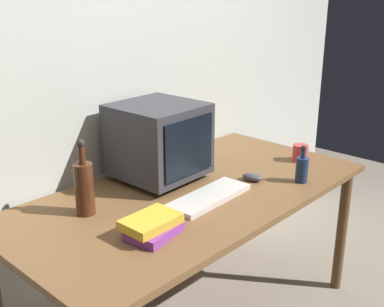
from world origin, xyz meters
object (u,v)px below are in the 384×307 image
(mug, at_px, (300,153))
(bottle_short, at_px, (302,168))
(keyboard, at_px, (209,197))
(book_stack, at_px, (153,226))
(crt_monitor, at_px, (159,141))
(bottle_tall, at_px, (84,186))
(cd_spindle, at_px, (202,155))
(computer_mouse, at_px, (252,177))

(mug, bearing_deg, bottle_short, -148.10)
(keyboard, xyz_separation_m, book_stack, (-0.39, -0.06, 0.02))
(crt_monitor, bearing_deg, keyboard, -93.40)
(crt_monitor, height_order, bottle_tall, crt_monitor)
(bottle_short, relative_size, book_stack, 0.81)
(keyboard, bearing_deg, mug, -4.66)
(keyboard, relative_size, cd_spindle, 3.50)
(book_stack, relative_size, cd_spindle, 1.90)
(book_stack, bearing_deg, cd_spindle, 29.70)
(crt_monitor, xyz_separation_m, bottle_short, (0.43, -0.53, -0.12))
(keyboard, distance_m, computer_mouse, 0.30)
(mug, bearing_deg, bottle_tall, 165.06)
(crt_monitor, distance_m, bottle_tall, 0.48)
(computer_mouse, xyz_separation_m, bottle_tall, (-0.75, 0.29, 0.10))
(cd_spindle, bearing_deg, crt_monitor, -174.25)
(bottle_tall, bearing_deg, computer_mouse, -20.94)
(crt_monitor, relative_size, bottle_tall, 1.25)
(keyboard, xyz_separation_m, mug, (0.71, -0.03, 0.03))
(keyboard, bearing_deg, bottle_short, -24.95)
(bottle_tall, relative_size, book_stack, 1.40)
(crt_monitor, distance_m, keyboard, 0.38)
(crt_monitor, bearing_deg, book_stack, -135.94)
(computer_mouse, distance_m, bottle_short, 0.24)
(bottle_tall, xyz_separation_m, book_stack, (0.06, -0.33, -0.08))
(bottle_short, distance_m, cd_spindle, 0.57)
(crt_monitor, xyz_separation_m, bottle_tall, (-0.47, -0.06, -0.07))
(bottle_tall, distance_m, mug, 1.20)
(bottle_tall, distance_m, bottle_short, 1.02)
(keyboard, bearing_deg, computer_mouse, -4.03)
(mug, xyz_separation_m, cd_spindle, (-0.34, 0.40, -0.02))
(crt_monitor, bearing_deg, bottle_tall, -172.93)
(keyboard, relative_size, book_stack, 1.84)
(crt_monitor, height_order, computer_mouse, crt_monitor)
(crt_monitor, xyz_separation_m, keyboard, (-0.02, -0.34, -0.18))
(crt_monitor, height_order, bottle_short, crt_monitor)
(bottle_short, xyz_separation_m, mug, (0.26, 0.16, -0.02))
(bottle_short, xyz_separation_m, cd_spindle, (-0.09, 0.56, -0.05))
(bottle_tall, height_order, cd_spindle, bottle_tall)
(bottle_tall, bearing_deg, crt_monitor, 7.07)
(crt_monitor, relative_size, computer_mouse, 3.99)
(keyboard, height_order, mug, mug)
(book_stack, bearing_deg, bottle_tall, 100.71)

